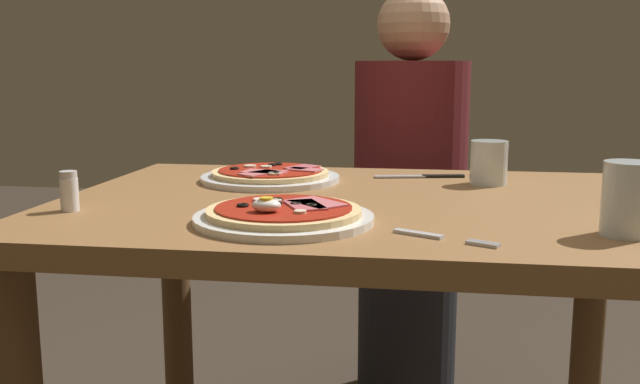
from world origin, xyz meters
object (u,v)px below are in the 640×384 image
object	(u,v)px
fork	(436,237)
diner_person	(409,209)
pizza_foreground	(284,215)
pizza_across_left	(270,176)
salt_shaker	(69,191)
knife	(426,176)
dining_table	(361,264)
water_glass_near	(489,165)
water_glass_far	(628,204)

from	to	relation	value
fork	diner_person	xyz separation A→B (m)	(-0.06, 1.03, -0.17)
pizza_foreground	pizza_across_left	size ratio (longest dim) A/B	0.96
salt_shaker	diner_person	world-z (taller)	diner_person
salt_shaker	diner_person	size ratio (longest dim) A/B	0.06
pizza_across_left	knife	world-z (taller)	pizza_across_left
fork	salt_shaker	distance (m)	0.61
pizza_foreground	fork	distance (m)	0.24
pizza_across_left	fork	world-z (taller)	pizza_across_left
dining_table	water_glass_near	bearing A→B (deg)	40.29
pizza_across_left	salt_shaker	size ratio (longest dim) A/B	4.33
dining_table	pizza_foreground	world-z (taller)	pizza_foreground
water_glass_near	knife	world-z (taller)	water_glass_near
water_glass_near	diner_person	size ratio (longest dim) A/B	0.08
salt_shaker	water_glass_far	bearing A→B (deg)	-2.83
pizza_foreground	water_glass_near	size ratio (longest dim) A/B	3.13
water_glass_near	water_glass_far	world-z (taller)	water_glass_far
pizza_across_left	fork	bearing A→B (deg)	-53.26
pizza_across_left	diner_person	bearing A→B (deg)	64.38
pizza_foreground	pizza_across_left	xyz separation A→B (m)	(-0.11, 0.39, -0.00)
knife	pizza_across_left	bearing A→B (deg)	-162.79
dining_table	knife	size ratio (longest dim) A/B	5.60
water_glass_near	water_glass_far	bearing A→B (deg)	-69.64
salt_shaker	diner_person	xyz separation A→B (m)	(0.54, 0.93, -0.20)
dining_table	water_glass_near	xyz separation A→B (m)	(0.24, 0.20, 0.16)
water_glass_far	diner_person	xyz separation A→B (m)	(-0.33, 0.97, -0.21)
pizza_foreground	diner_person	distance (m)	0.99
water_glass_near	knife	bearing A→B (deg)	150.93
knife	salt_shaker	bearing A→B (deg)	-142.10
pizza_across_left	salt_shaker	distance (m)	0.44
pizza_foreground	fork	size ratio (longest dim) A/B	1.89
water_glass_near	fork	xyz separation A→B (m)	(-0.11, -0.48, -0.04)
pizza_foreground	diner_person	xyz separation A→B (m)	(0.17, 0.96, -0.18)
dining_table	salt_shaker	bearing A→B (deg)	-158.98
knife	diner_person	bearing A→B (deg)	95.46
diner_person	pizza_foreground	bearing A→B (deg)	80.12
dining_table	pizza_across_left	world-z (taller)	pizza_across_left
dining_table	fork	xyz separation A→B (m)	(0.13, -0.28, 0.12)
water_glass_near	salt_shaker	xyz separation A→B (m)	(-0.71, -0.38, -0.01)
diner_person	water_glass_far	bearing A→B (deg)	108.74
knife	diner_person	distance (m)	0.51
dining_table	pizza_across_left	size ratio (longest dim) A/B	3.76
pizza_foreground	fork	xyz separation A→B (m)	(0.23, -0.07, -0.01)
pizza_foreground	water_glass_far	xyz separation A→B (m)	(0.50, -0.01, 0.03)
pizza_foreground	diner_person	bearing A→B (deg)	80.12
pizza_foreground	water_glass_near	distance (m)	0.54
dining_table	diner_person	bearing A→B (deg)	84.82
dining_table	pizza_across_left	xyz separation A→B (m)	(-0.21, 0.17, 0.13)
knife	diner_person	world-z (taller)	diner_person
dining_table	salt_shaker	distance (m)	0.53
pizza_across_left	water_glass_near	distance (m)	0.45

